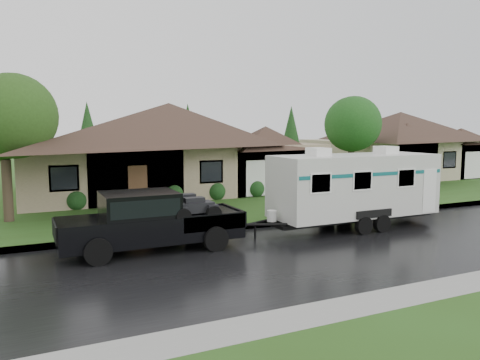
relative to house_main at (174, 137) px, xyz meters
name	(u,v)px	position (x,y,z in m)	size (l,w,h in m)	color
ground	(229,245)	(-2.29, -13.84, -3.59)	(140.00, 140.00, 0.00)	#2B4D18
road	(254,259)	(-2.29, -15.84, -3.59)	(140.00, 8.00, 0.01)	black
curb	(207,230)	(-2.29, -11.59, -3.52)	(140.00, 0.50, 0.15)	gray
lawn	(136,191)	(-2.29, 1.16, -3.52)	(140.00, 26.00, 0.15)	#2B4D18
house_main	(174,137)	(0.00, 0.00, 0.00)	(19.44, 10.80, 6.90)	gray
house_neighbor	(404,138)	(19.97, 0.50, -0.27)	(15.12, 9.72, 6.45)	tan
tree_left_green	(4,123)	(-9.59, -6.54, 0.84)	(3.73, 3.73, 6.17)	#382B1E
tree_right_green	(352,123)	(10.93, -4.06, 0.91)	(3.79, 3.79, 6.28)	#382B1E
shrub_row	(195,191)	(-0.29, -4.54, -2.94)	(13.60, 1.00, 1.00)	#143814
pickup_truck	(148,219)	(-5.14, -13.41, -2.49)	(6.19, 2.35, 2.06)	black
travel_trailer	(354,185)	(3.67, -13.41, -1.78)	(7.63, 2.68, 3.42)	beige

